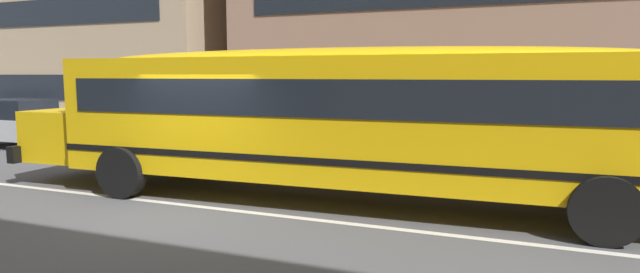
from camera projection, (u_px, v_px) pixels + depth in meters
ground_plane at (196, 206)px, 10.00m from camera, size 400.00×400.00×0.00m
sidewalk_far at (330, 154)px, 16.55m from camera, size 120.00×3.00×0.01m
lane_centreline at (196, 206)px, 9.99m from camera, size 110.00×0.16×0.01m
school_bus at (334, 111)px, 10.30m from camera, size 13.56×3.29×3.01m
parked_car_silver_past_driveway at (20, 123)px, 17.96m from camera, size 3.90×1.89×1.64m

